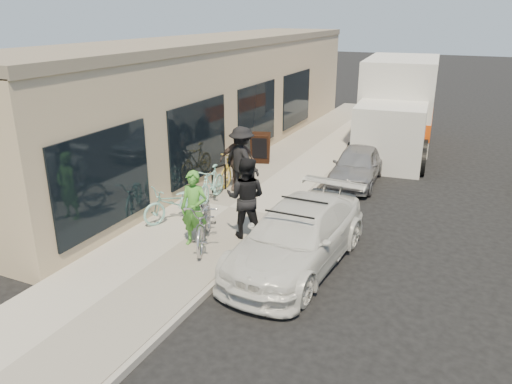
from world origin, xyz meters
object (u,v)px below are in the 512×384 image
(sedan_white, at_px, (297,236))
(sedan_silver, at_px, (357,165))
(tandem_bike, at_px, (204,221))
(bystander_b, at_px, (237,161))
(cruiser_bike_b, at_px, (175,203))
(sandwich_board, at_px, (260,148))
(woman_rider, at_px, (194,209))
(cruiser_bike_a, at_px, (211,184))
(man_standing, at_px, (246,198))
(moving_truck, at_px, (397,110))
(bystander_a, at_px, (242,160))
(cruiser_bike_c, at_px, (234,166))
(bike_rack, at_px, (219,176))

(sedan_white, height_order, sedan_silver, sedan_white)
(tandem_bike, distance_m, bystander_b, 3.70)
(cruiser_bike_b, bearing_deg, tandem_bike, -6.89)
(sandwich_board, xyz_separation_m, sedan_silver, (3.40, -0.22, -0.11))
(tandem_bike, bearing_deg, sedan_white, -18.25)
(sandwich_board, distance_m, sedan_silver, 3.41)
(sandwich_board, relative_size, bystander_b, 0.60)
(bystander_b, bearing_deg, woman_rider, -97.64)
(tandem_bike, height_order, bystander_b, bystander_b)
(cruiser_bike_a, bearing_deg, man_standing, -47.67)
(sandwich_board, relative_size, man_standing, 0.54)
(sedan_silver, relative_size, woman_rider, 1.96)
(sedan_silver, height_order, cruiser_bike_a, sedan_silver)
(moving_truck, bearing_deg, bystander_a, -116.94)
(sedan_white, bearing_deg, sandwich_board, 124.67)
(bystander_b, bearing_deg, sedan_white, -67.31)
(man_standing, relative_size, cruiser_bike_c, 1.09)
(bystander_a, bearing_deg, sedan_white, 152.31)
(sedan_white, xyz_separation_m, cruiser_bike_a, (-3.33, 2.24, -0.02))
(man_standing, height_order, bystander_a, bystander_a)
(bike_rack, xyz_separation_m, woman_rider, (1.21, -3.31, 0.39))
(woman_rider, distance_m, bystander_a, 3.59)
(sedan_white, bearing_deg, bystander_a, 135.95)
(woman_rider, relative_size, cruiser_bike_c, 0.99)
(bystander_a, relative_size, bystander_b, 1.12)
(sandwich_board, height_order, tandem_bike, tandem_bike)
(sedan_white, distance_m, man_standing, 1.62)
(moving_truck, height_order, bystander_a, moving_truck)
(bystander_b, bearing_deg, sedan_silver, 20.64)
(sedan_silver, distance_m, tandem_bike, 6.35)
(sedan_white, height_order, bystander_b, bystander_b)
(tandem_bike, bearing_deg, sedan_silver, 48.86)
(sedan_silver, height_order, cruiser_bike_c, cruiser_bike_c)
(woman_rider, bearing_deg, bystander_a, 94.42)
(sandwich_board, bearing_deg, bike_rack, -104.84)
(cruiser_bike_b, xyz_separation_m, bystander_b, (0.37, 2.69, 0.40))
(man_standing, bearing_deg, sedan_white, 148.39)
(cruiser_bike_c, distance_m, bystander_b, 0.69)
(woman_rider, bearing_deg, bike_rack, 105.17)
(man_standing, bearing_deg, bystander_a, -72.80)
(bystander_b, bearing_deg, cruiser_bike_b, -117.94)
(bike_rack, xyz_separation_m, tandem_bike, (1.38, -3.17, 0.07))
(moving_truck, distance_m, tandem_bike, 11.15)
(sedan_white, distance_m, cruiser_bike_b, 3.54)
(man_standing, relative_size, bystander_b, 1.11)
(moving_truck, bearing_deg, bike_rack, -120.30)
(bike_rack, bearing_deg, sedan_silver, 41.08)
(sandwich_board, height_order, bystander_b, bystander_b)
(bike_rack, relative_size, woman_rider, 0.45)
(man_standing, relative_size, cruiser_bike_a, 1.19)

